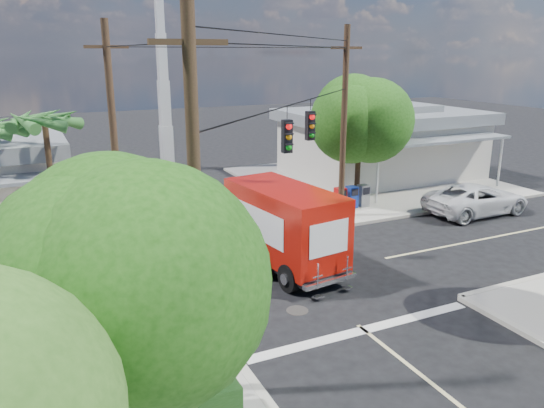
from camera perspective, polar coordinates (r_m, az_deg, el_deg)
ground at (r=19.40m, az=2.55°, el=-7.74°), size 120.00×120.00×0.00m
sidewalk_ne at (r=33.68m, az=10.35°, el=2.47°), size 14.12×14.12×0.14m
road_markings at (r=18.23m, az=4.73°, el=-9.40°), size 32.00×32.00×0.01m
building_ne at (r=35.05m, az=11.68°, el=6.67°), size 11.80×10.20×4.50m
radio_tower at (r=36.82m, az=-11.60°, el=12.32°), size 0.80×0.80×17.00m
tree_sw_front at (r=8.94m, az=-14.67°, el=-7.42°), size 3.88×3.78×6.03m
tree_ne_front at (r=27.46m, az=9.53°, el=9.44°), size 4.21×4.14×6.66m
tree_ne_back at (r=30.81m, az=11.17°, el=8.96°), size 3.77×3.66×5.82m
palm_nw_front at (r=23.35m, az=-23.25°, el=7.93°), size 3.01×3.08×5.59m
utility_poles at (r=18.81m, az=-3.87°, el=6.38°), size 12.00×10.68×9.00m
vending_boxes at (r=27.38m, az=8.58°, el=0.76°), size 1.90×0.50×1.10m
delivery_truck at (r=20.03m, az=0.28°, el=-2.12°), size 3.12×7.38×3.10m
parked_car at (r=28.34m, az=21.15°, el=0.51°), size 5.50×2.57×1.52m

